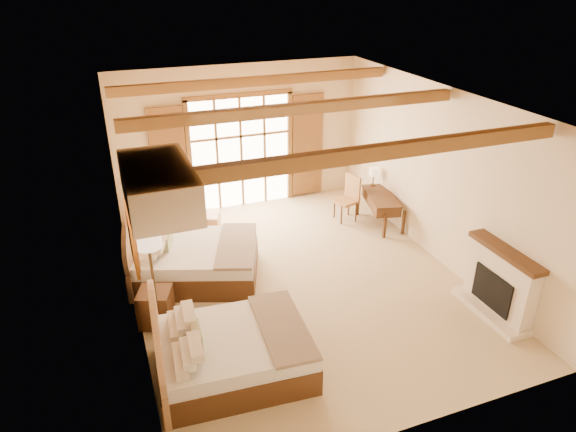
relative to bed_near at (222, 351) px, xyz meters
name	(u,v)px	position (x,y,z in m)	size (l,w,h in m)	color
floor	(298,280)	(1.81, 1.82, -0.40)	(7.00, 7.00, 0.00)	tan
wall_back	(240,138)	(1.81, 5.32, 1.20)	(5.50, 5.50, 0.00)	beige
wall_left	(125,225)	(-0.94, 1.82, 1.20)	(7.00, 7.00, 0.00)	beige
wall_right	(439,176)	(4.56, 1.82, 1.20)	(7.00, 7.00, 0.00)	beige
ceiling	(300,101)	(1.81, 1.82, 2.80)	(7.00, 7.00, 0.00)	#BA7941
ceiling_beams	(299,109)	(1.81, 1.82, 2.68)	(5.39, 4.60, 0.18)	brown
french_doors	(241,153)	(1.81, 5.26, 0.85)	(3.95, 0.08, 2.60)	white
fireplace	(499,286)	(4.41, -0.18, 0.11)	(0.46, 1.40, 1.16)	beige
painting	(132,238)	(-0.89, 1.07, 1.35)	(0.06, 0.95, 0.75)	orange
canopy_valance	(159,186)	(-0.59, -0.18, 2.55)	(0.70, 1.40, 0.45)	beige
bed_near	(222,351)	(0.00, 0.00, 0.00)	(2.13, 1.67, 1.33)	#4C2812
bed_far	(188,258)	(0.02, 2.55, 0.01)	(2.60, 2.19, 1.38)	#4C2812
nightstand	(156,307)	(-0.69, 1.47, -0.11)	(0.48, 0.48, 0.58)	#4C2812
floor_lamp	(148,243)	(-0.69, 1.23, 1.14)	(0.38, 0.38, 1.81)	#3E2D18
armchair	(173,218)	(0.06, 4.42, -0.06)	(0.73, 0.75, 0.68)	tan
ottoman	(207,222)	(0.73, 4.27, -0.21)	(0.52, 0.52, 0.38)	tan
desk	(380,209)	(4.27, 3.24, -0.04)	(0.83, 1.34, 0.67)	#4C2812
desk_chair	(346,206)	(3.70, 3.70, -0.09)	(0.56, 0.55, 1.00)	#B38446
desk_lamp	(374,172)	(4.37, 3.78, 0.58)	(0.20, 0.20, 0.41)	#3E2D18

